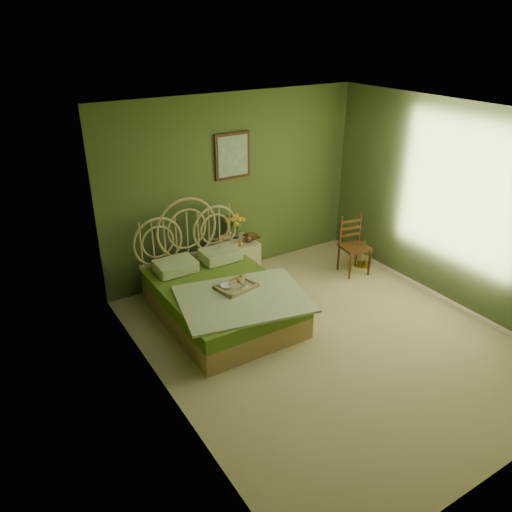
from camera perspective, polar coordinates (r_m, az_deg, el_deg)
floor at (r=6.11m, az=8.41°, el=-9.40°), size 4.50×4.50×0.00m
ceiling at (r=5.10m, az=10.32°, el=15.30°), size 4.50×4.50×0.00m
wall_back at (r=7.20m, az=-2.49°, el=7.98°), size 4.00×0.00×4.00m
wall_left at (r=4.53m, az=-10.38°, el=-3.59°), size 0.00×4.50×4.50m
wall_right at (r=6.89m, az=22.08°, el=5.26°), size 0.00×4.50×4.50m
wall_art at (r=7.04m, az=-2.70°, el=11.37°), size 0.54×0.04×0.64m
bed at (r=6.34m, az=-4.08°, el=-4.65°), size 1.69×2.14×1.32m
nightstand at (r=7.28m, az=-2.23°, el=0.19°), size 0.52×0.52×1.00m
chair at (r=7.52m, az=10.92°, el=1.65°), size 0.44×0.44×0.87m
birdcage at (r=7.84m, az=12.16°, el=0.18°), size 0.25×0.25×0.38m
book_lower at (r=7.27m, az=-1.09°, el=2.12°), size 0.18×0.24×0.02m
book_upper at (r=7.26m, az=-1.10°, el=2.26°), size 0.24×0.25×0.02m
cereal_bowl at (r=6.08m, az=-3.36°, el=-3.46°), size 0.18×0.18×0.04m
coffee_cup at (r=6.06m, az=-1.37°, el=-3.29°), size 0.09×0.09×0.08m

